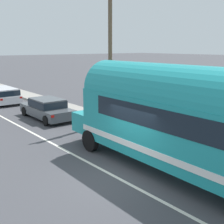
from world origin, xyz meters
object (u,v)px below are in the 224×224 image
Objects in this scene: car_lead at (47,108)px; car_second at (2,94)px; utility_pole at (110,52)px; painted_bus at (193,118)px.

car_second is at bearing 93.62° from car_lead.
car_lead is (-2.54, 3.57, -3.68)m from utility_pole.
car_lead is 1.01× the size of car_second.
painted_bus is at bearing -91.26° from car_lead.
utility_pole is 5.72m from car_lead.
utility_pole reaches higher than painted_bus.
painted_bus is 2.53× the size of car_lead.
painted_bus is at bearing -109.12° from utility_pole.
car_lead is (0.26, 11.64, -1.56)m from painted_bus.
car_second is at bearing 105.43° from utility_pole.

